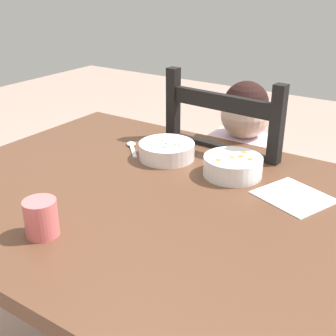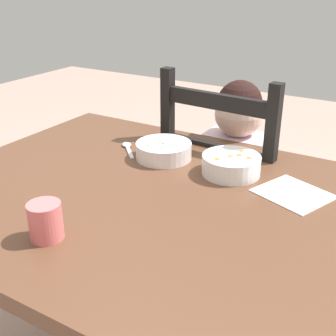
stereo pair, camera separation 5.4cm
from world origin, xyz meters
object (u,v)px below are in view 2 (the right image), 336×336
at_px(child_figure, 232,170).
at_px(bowl_of_carrots, 231,164).
at_px(spoon, 128,147).
at_px(drinking_cup, 46,221).
at_px(bowl_of_peas, 164,150).
at_px(dining_table, 154,229).
at_px(dining_chair, 229,208).

relative_size(child_figure, bowl_of_carrots, 5.65).
bearing_deg(spoon, child_figure, 47.55).
relative_size(bowl_of_carrots, drinking_cup, 1.99).
relative_size(bowl_of_peas, bowl_of_carrots, 1.03).
xyz_separation_m(child_figure, drinking_cup, (-0.10, -0.81, 0.17)).
relative_size(dining_table, bowl_of_peas, 7.16).
relative_size(child_figure, bowl_of_peas, 5.48).
distance_m(dining_table, bowl_of_carrots, 0.29).
distance_m(dining_chair, bowl_of_carrots, 0.45).
height_order(spoon, drinking_cup, drinking_cup).
bearing_deg(bowl_of_carrots, dining_table, -119.30).
relative_size(dining_table, drinking_cup, 14.66).
bearing_deg(dining_table, bowl_of_carrots, 60.70).
height_order(dining_chair, child_figure, dining_chair).
bearing_deg(spoon, bowl_of_carrots, -1.59).
distance_m(dining_table, drinking_cup, 0.34).
xyz_separation_m(bowl_of_carrots, spoon, (-0.37, 0.01, -0.03)).
relative_size(child_figure, spoon, 8.38).
xyz_separation_m(spoon, drinking_cup, (0.16, -0.52, 0.04)).
relative_size(dining_table, dining_chair, 1.24).
height_order(bowl_of_peas, spoon, bowl_of_peas).
height_order(dining_chair, spoon, dining_chair).
relative_size(dining_table, spoon, 10.94).
distance_m(child_figure, bowl_of_carrots, 0.35).
relative_size(dining_chair, drinking_cup, 11.78).
relative_size(dining_chair, child_figure, 1.05).
distance_m(bowl_of_carrots, spoon, 0.37).
xyz_separation_m(dining_table, bowl_of_peas, (-0.10, 0.22, 0.13)).
height_order(bowl_of_peas, drinking_cup, drinking_cup).
bearing_deg(bowl_of_carrots, spoon, 178.41).
distance_m(dining_table, spoon, 0.36).
bearing_deg(spoon, dining_table, -42.80).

